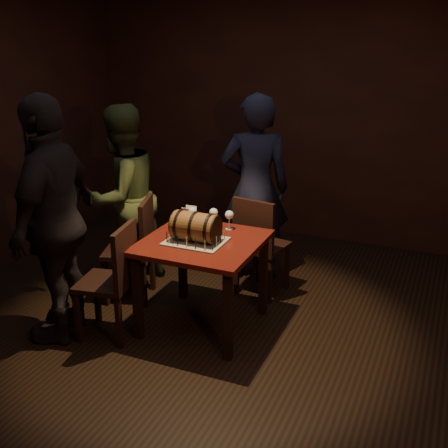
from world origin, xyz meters
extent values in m
plane|color=black|center=(0.00, 0.00, 0.00)|extent=(5.00, 5.00, 0.00)
cube|color=black|center=(0.00, 2.50, 1.40)|extent=(5.00, 0.04, 2.80)
cube|color=#46100B|center=(-0.13, 0.14, 0.73)|extent=(0.90, 0.90, 0.04)
cube|color=black|center=(-0.51, -0.24, 0.35)|extent=(0.06, 0.06, 0.71)
cube|color=black|center=(0.25, -0.24, 0.35)|extent=(0.06, 0.06, 0.71)
cube|color=black|center=(-0.51, 0.52, 0.35)|extent=(0.06, 0.06, 0.71)
cube|color=black|center=(0.25, 0.52, 0.35)|extent=(0.06, 0.06, 0.71)
cube|color=#A09881|center=(-0.16, 0.09, 0.76)|extent=(0.45, 0.35, 0.01)
cylinder|color=brown|center=(-0.16, 0.09, 0.88)|extent=(0.34, 0.23, 0.23)
cylinder|color=black|center=(-0.28, 0.09, 0.88)|extent=(0.02, 0.24, 0.24)
cylinder|color=black|center=(-0.16, 0.09, 0.88)|extent=(0.02, 0.24, 0.24)
cylinder|color=black|center=(-0.03, 0.09, 0.88)|extent=(0.02, 0.24, 0.24)
cylinder|color=black|center=(-0.33, 0.09, 0.88)|extent=(0.01, 0.22, 0.22)
cylinder|color=black|center=(0.02, 0.09, 0.88)|extent=(0.01, 0.22, 0.22)
cylinder|color=black|center=(-0.35, 0.09, 0.88)|extent=(0.04, 0.02, 0.02)
sphere|color=black|center=(-0.37, 0.09, 0.88)|extent=(0.03, 0.03, 0.03)
cylinder|color=#DBD383|center=(-0.32, -0.05, 0.80)|extent=(0.01, 0.01, 0.08)
cylinder|color=black|center=(-0.32, -0.05, 0.85)|extent=(0.00, 0.00, 0.01)
cylinder|color=black|center=(-0.24, -0.05, 0.80)|extent=(0.01, 0.01, 0.08)
cylinder|color=black|center=(-0.24, -0.05, 0.85)|extent=(0.00, 0.00, 0.01)
cylinder|color=#DBD383|center=(-0.16, -0.05, 0.80)|extent=(0.01, 0.01, 0.08)
cylinder|color=black|center=(-0.16, -0.05, 0.85)|extent=(0.00, 0.00, 0.01)
cylinder|color=black|center=(-0.09, -0.05, 0.80)|extent=(0.01, 0.01, 0.08)
cylinder|color=black|center=(-0.09, -0.05, 0.85)|extent=(0.00, 0.00, 0.01)
cylinder|color=#DBD383|center=(-0.01, -0.05, 0.80)|extent=(0.01, 0.01, 0.08)
cylinder|color=black|center=(-0.01, -0.05, 0.85)|extent=(0.00, 0.00, 0.01)
cylinder|color=black|center=(0.04, -0.03, 0.80)|extent=(0.01, 0.01, 0.08)
cylinder|color=black|center=(0.04, -0.03, 0.85)|extent=(0.00, 0.00, 0.01)
cylinder|color=#DBD383|center=(0.04, 0.05, 0.80)|extent=(0.01, 0.01, 0.08)
cylinder|color=black|center=(0.04, 0.05, 0.85)|extent=(0.00, 0.00, 0.01)
cylinder|color=black|center=(0.04, 0.13, 0.80)|extent=(0.01, 0.01, 0.08)
cylinder|color=black|center=(0.04, 0.13, 0.85)|extent=(0.00, 0.00, 0.01)
cylinder|color=#DBD383|center=(0.04, 0.20, 0.80)|extent=(0.01, 0.01, 0.08)
cylinder|color=black|center=(0.04, 0.20, 0.85)|extent=(0.00, 0.00, 0.01)
cylinder|color=black|center=(0.00, 0.24, 0.80)|extent=(0.01, 0.01, 0.08)
cylinder|color=black|center=(0.00, 0.24, 0.85)|extent=(0.00, 0.00, 0.01)
cylinder|color=#DBD383|center=(-0.08, 0.24, 0.80)|extent=(0.01, 0.01, 0.08)
cylinder|color=black|center=(-0.08, 0.24, 0.85)|extent=(0.00, 0.00, 0.01)
cylinder|color=black|center=(-0.15, 0.24, 0.80)|extent=(0.01, 0.01, 0.08)
cylinder|color=black|center=(-0.15, 0.24, 0.85)|extent=(0.00, 0.00, 0.01)
cylinder|color=#DBD383|center=(-0.23, 0.24, 0.80)|extent=(0.01, 0.01, 0.08)
cylinder|color=black|center=(-0.23, 0.24, 0.85)|extent=(0.00, 0.00, 0.01)
cylinder|color=black|center=(-0.30, 0.24, 0.80)|extent=(0.01, 0.01, 0.08)
cylinder|color=black|center=(-0.30, 0.24, 0.85)|extent=(0.00, 0.00, 0.01)
cylinder|color=#DBD383|center=(-0.35, 0.21, 0.80)|extent=(0.01, 0.01, 0.08)
cylinder|color=black|center=(-0.35, 0.21, 0.85)|extent=(0.00, 0.00, 0.01)
cylinder|color=black|center=(-0.35, 0.14, 0.80)|extent=(0.01, 0.01, 0.08)
cylinder|color=black|center=(-0.35, 0.14, 0.85)|extent=(0.00, 0.00, 0.01)
cylinder|color=#DBD383|center=(-0.35, 0.06, 0.80)|extent=(0.01, 0.01, 0.08)
cylinder|color=black|center=(-0.35, 0.06, 0.85)|extent=(0.00, 0.00, 0.01)
cylinder|color=black|center=(-0.35, -0.01, 0.80)|extent=(0.01, 0.01, 0.08)
cylinder|color=black|center=(-0.35, -0.01, 0.85)|extent=(0.00, 0.00, 0.01)
cylinder|color=silver|center=(-0.35, 0.42, 0.75)|extent=(0.06, 0.06, 0.01)
cylinder|color=silver|center=(-0.35, 0.42, 0.80)|extent=(0.01, 0.01, 0.09)
sphere|color=silver|center=(-0.35, 0.42, 0.88)|extent=(0.07, 0.07, 0.07)
sphere|color=#591114|center=(-0.35, 0.42, 0.87)|extent=(0.05, 0.05, 0.05)
cylinder|color=silver|center=(-0.18, 0.47, 0.75)|extent=(0.06, 0.06, 0.01)
cylinder|color=silver|center=(-0.18, 0.47, 0.80)|extent=(0.01, 0.01, 0.09)
sphere|color=silver|center=(-0.18, 0.47, 0.88)|extent=(0.07, 0.07, 0.07)
cylinder|color=silver|center=(-0.03, 0.46, 0.75)|extent=(0.06, 0.06, 0.01)
cylinder|color=silver|center=(-0.03, 0.46, 0.80)|extent=(0.01, 0.01, 0.09)
sphere|color=silver|center=(-0.03, 0.46, 0.88)|extent=(0.07, 0.07, 0.07)
sphere|color=#BF594C|center=(-0.03, 0.46, 0.87)|extent=(0.05, 0.05, 0.05)
cylinder|color=silver|center=(-0.24, 0.31, 0.82)|extent=(0.07, 0.07, 0.15)
cylinder|color=#9E5414|center=(-0.24, 0.31, 0.81)|extent=(0.06, 0.06, 0.11)
cylinder|color=white|center=(-0.24, 0.31, 0.87)|extent=(0.06, 0.06, 0.02)
cube|color=black|center=(0.11, 0.92, 0.45)|extent=(0.46, 0.46, 0.04)
cube|color=black|center=(0.30, 1.06, 0.21)|extent=(0.04, 0.04, 0.43)
cube|color=black|center=(-0.03, 1.12, 0.21)|extent=(0.04, 0.04, 0.43)
cube|color=black|center=(0.24, 0.72, 0.21)|extent=(0.04, 0.04, 0.43)
cube|color=black|center=(-0.09, 0.78, 0.21)|extent=(0.04, 0.04, 0.43)
cube|color=black|center=(0.07, 0.74, 0.70)|extent=(0.40, 0.11, 0.46)
cube|color=black|center=(-0.95, 0.33, 0.45)|extent=(0.50, 0.50, 0.04)
cube|color=black|center=(-1.16, 0.44, 0.21)|extent=(0.04, 0.04, 0.43)
cube|color=black|center=(-1.06, 0.12, 0.21)|extent=(0.04, 0.04, 0.43)
cube|color=black|center=(-0.84, 0.55, 0.21)|extent=(0.04, 0.04, 0.43)
cube|color=black|center=(-0.73, 0.22, 0.21)|extent=(0.04, 0.04, 0.43)
cube|color=black|center=(-0.78, 0.39, 0.70)|extent=(0.16, 0.39, 0.46)
cube|color=black|center=(-0.76, -0.28, 0.45)|extent=(0.46, 0.46, 0.04)
cube|color=black|center=(-0.96, -0.14, 0.21)|extent=(0.04, 0.04, 0.43)
cube|color=black|center=(-0.90, -0.48, 0.21)|extent=(0.04, 0.04, 0.43)
cube|color=black|center=(-0.62, -0.09, 0.21)|extent=(0.04, 0.04, 0.43)
cube|color=black|center=(-0.56, -0.42, 0.21)|extent=(0.04, 0.04, 0.43)
cube|color=black|center=(-0.58, -0.25, 0.70)|extent=(0.11, 0.40, 0.46)
imported|color=black|center=(-0.09, 1.21, 0.89)|extent=(0.76, 0.65, 1.78)
imported|color=#374221|center=(-1.16, 0.61, 0.84)|extent=(0.84, 0.97, 1.69)
imported|color=black|center=(-1.09, -0.39, 0.95)|extent=(0.68, 1.19, 1.91)
camera|label=1|loc=(1.64, -3.53, 2.36)|focal=45.00mm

